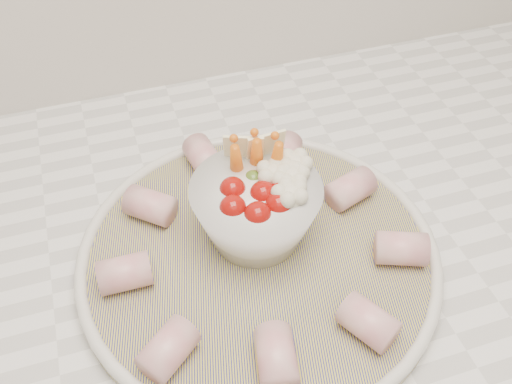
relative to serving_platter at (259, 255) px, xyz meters
name	(u,v)px	position (x,y,z in m)	size (l,w,h in m)	color
serving_platter	(259,255)	(0.00, 0.00, 0.00)	(0.42, 0.42, 0.02)	navy
veggie_bowl	(258,207)	(0.01, 0.02, 0.04)	(0.13, 0.13, 0.10)	white
cured_meat_rolls	(259,242)	(0.00, 0.00, 0.02)	(0.30, 0.30, 0.03)	#C45966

